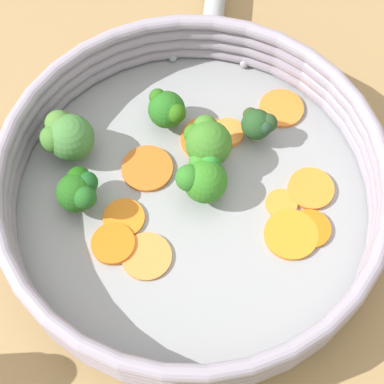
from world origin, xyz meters
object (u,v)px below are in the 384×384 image
(broccoli_floret_2, at_px, (167,109))
(broccoli_floret_3, at_px, (207,142))
(carrot_slice_0, at_px, (281,108))
(carrot_slice_8, at_px, (311,189))
(broccoli_floret_4, at_px, (79,191))
(broccoli_floret_0, at_px, (201,176))
(broccoli_floret_1, at_px, (258,124))
(broccoli_floret_5, at_px, (67,136))
(carrot_slice_3, at_px, (310,229))
(carrot_slice_9, at_px, (281,204))
(carrot_slice_2, at_px, (228,133))
(carrot_slice_4, at_px, (147,168))
(carrot_slice_1, at_px, (113,244))
(carrot_slice_6, at_px, (147,256))
(skillet, at_px, (192,202))
(carrot_slice_5, at_px, (291,235))
(carrot_slice_7, at_px, (124,218))
(carrot_slice_10, at_px, (206,139))

(broccoli_floret_2, distance_m, broccoli_floret_3, 0.06)
(carrot_slice_0, distance_m, carrot_slice_8, 0.09)
(broccoli_floret_4, bearing_deg, broccoli_floret_0, 70.65)
(broccoli_floret_1, distance_m, broccoli_floret_5, 0.17)
(carrot_slice_3, relative_size, broccoli_floret_4, 0.86)
(carrot_slice_8, relative_size, carrot_slice_9, 1.47)
(broccoli_floret_0, bearing_deg, carrot_slice_2, 129.50)
(broccoli_floret_4, bearing_deg, carrot_slice_2, 91.97)
(carrot_slice_4, relative_size, carrot_slice_9, 1.66)
(carrot_slice_1, bearing_deg, carrot_slice_0, 105.83)
(broccoli_floret_4, bearing_deg, carrot_slice_8, 67.02)
(carrot_slice_2, xyz_separation_m, carrot_slice_6, (0.08, -0.12, -0.00))
(broccoli_floret_0, bearing_deg, skillet, -65.37)
(skillet, distance_m, broccoli_floret_4, 0.10)
(carrot_slice_0, bearing_deg, broccoli_floret_2, -108.57)
(carrot_slice_3, distance_m, broccoli_floret_5, 0.23)
(carrot_slice_2, height_order, carrot_slice_5, carrot_slice_2)
(carrot_slice_8, distance_m, carrot_slice_9, 0.03)
(broccoli_floret_0, bearing_deg, broccoli_floret_3, 144.28)
(carrot_slice_5, distance_m, broccoli_floret_4, 0.19)
(skillet, relative_size, carrot_slice_6, 7.46)
(broccoli_floret_0, bearing_deg, carrot_slice_5, 33.41)
(carrot_slice_0, distance_m, carrot_slice_4, 0.14)
(skillet, xyz_separation_m, broccoli_floret_0, (-0.01, 0.01, 0.03))
(carrot_slice_1, bearing_deg, skillet, 96.29)
(carrot_slice_9, xyz_separation_m, broccoli_floret_0, (-0.05, -0.06, 0.02))
(carrot_slice_4, bearing_deg, broccoli_floret_4, -85.85)
(skillet, xyz_separation_m, carrot_slice_2, (-0.05, 0.06, 0.01))
(broccoli_floret_3, bearing_deg, carrot_slice_0, 100.63)
(carrot_slice_3, xyz_separation_m, broccoli_floret_5, (-0.17, -0.16, 0.03))
(carrot_slice_2, distance_m, broccoli_floret_1, 0.03)
(skillet, relative_size, broccoli_floret_4, 7.73)
(carrot_slice_1, relative_size, carrot_slice_6, 0.87)
(skillet, bearing_deg, carrot_slice_2, 126.97)
(skillet, distance_m, carrot_slice_4, 0.05)
(carrot_slice_3, bearing_deg, broccoli_floret_2, -157.74)
(carrot_slice_2, bearing_deg, broccoli_floret_1, 58.51)
(carrot_slice_6, bearing_deg, carrot_slice_5, 72.55)
(broccoli_floret_5, bearing_deg, carrot_slice_9, 47.58)
(carrot_slice_9, bearing_deg, broccoli_floret_5, -132.42)
(carrot_slice_7, relative_size, broccoli_floret_2, 0.92)
(carrot_slice_2, bearing_deg, carrot_slice_7, -73.65)
(carrot_slice_5, height_order, broccoli_floret_0, broccoli_floret_0)
(broccoli_floret_1, bearing_deg, carrot_slice_9, -11.38)
(carrot_slice_5, xyz_separation_m, broccoli_floret_2, (-0.15, -0.05, 0.02))
(carrot_slice_9, distance_m, broccoli_floret_2, 0.14)
(broccoli_floret_0, height_order, broccoli_floret_5, broccoli_floret_5)
(carrot_slice_7, bearing_deg, broccoli_floret_1, 98.72)
(broccoli_floret_2, height_order, broccoli_floret_3, broccoli_floret_3)
(carrot_slice_10, xyz_separation_m, broccoli_floret_4, (0.01, -0.13, 0.02))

